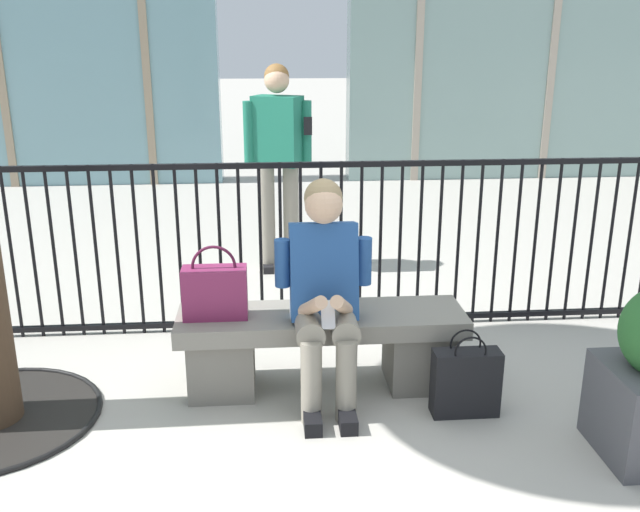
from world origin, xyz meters
name	(u,v)px	position (x,y,z in m)	size (l,w,h in m)	color
ground_plane	(321,385)	(0.00, 0.00, 0.00)	(60.00, 60.00, 0.00)	#B2ADA3
stone_bench	(321,342)	(0.00, 0.00, 0.27)	(1.60, 0.44, 0.45)	gray
seated_person_with_phone	(325,287)	(0.01, -0.13, 0.65)	(0.52, 0.66, 1.21)	gray
handbag_on_bench	(215,291)	(-0.58, -0.01, 0.60)	(0.35, 0.15, 0.41)	#7A234C
shopping_bag	(466,382)	(0.73, -0.37, 0.19)	(0.35, 0.13, 0.46)	black
bystander_at_railing	(278,153)	(-0.18, 2.13, 1.00)	(0.55, 0.36, 1.71)	gray
plaza_railing	(311,247)	(0.00, 0.85, 0.58)	(9.23, 0.04, 1.15)	black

